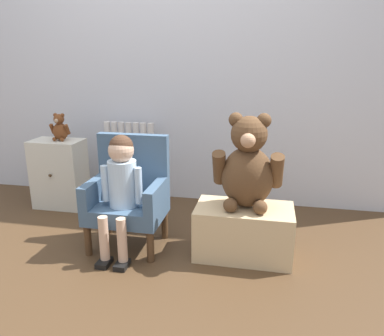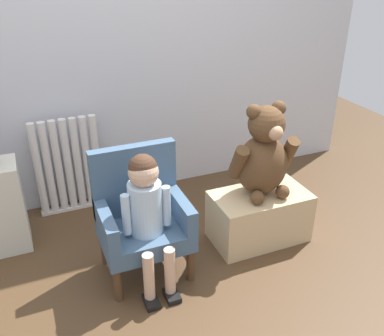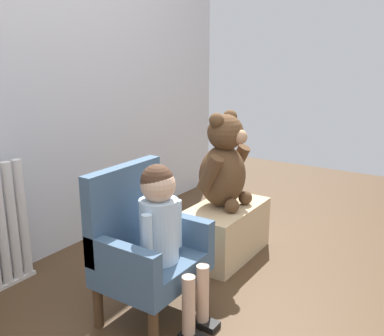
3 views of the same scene
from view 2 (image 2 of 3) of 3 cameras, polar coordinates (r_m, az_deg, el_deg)
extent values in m
plane|color=#49321E|center=(2.20, -1.16, -19.19)|extent=(6.00, 6.00, 0.00)
cube|color=silver|center=(2.82, -11.84, 18.66)|extent=(3.80, 0.05, 2.40)
cylinder|color=silver|center=(2.90, -19.80, -0.23)|extent=(0.05, 0.05, 0.63)
cylinder|color=silver|center=(2.90, -18.60, -0.01)|extent=(0.05, 0.05, 0.63)
cylinder|color=silver|center=(2.90, -17.39, 0.21)|extent=(0.05, 0.05, 0.63)
cylinder|color=silver|center=(2.91, -16.19, 0.42)|extent=(0.05, 0.05, 0.63)
cylinder|color=silver|center=(2.91, -14.99, 0.63)|extent=(0.05, 0.05, 0.63)
cylinder|color=silver|center=(2.92, -13.80, 0.85)|extent=(0.05, 0.05, 0.63)
cylinder|color=silver|center=(2.93, -12.61, 1.06)|extent=(0.05, 0.05, 0.63)
cube|color=silver|center=(3.06, -15.41, -5.03)|extent=(0.43, 0.05, 0.02)
cube|color=#405B76|center=(2.31, -6.28, -8.80)|extent=(0.46, 0.37, 0.10)
cube|color=#405B76|center=(2.30, -7.73, -1.60)|extent=(0.46, 0.06, 0.40)
cube|color=#405B76|center=(2.21, -11.42, -7.33)|extent=(0.06, 0.37, 0.14)
cube|color=#405B76|center=(2.29, -1.66, -5.30)|extent=(0.06, 0.37, 0.14)
cylinder|color=#4C331E|center=(2.25, -9.86, -15.04)|extent=(0.04, 0.04, 0.19)
cylinder|color=#4C331E|center=(2.33, -0.21, -12.75)|extent=(0.04, 0.04, 0.19)
cylinder|color=#4C331E|center=(2.49, -11.58, -10.49)|extent=(0.04, 0.04, 0.19)
cylinder|color=#4C331E|center=(2.56, -2.88, -8.61)|extent=(0.04, 0.04, 0.19)
cylinder|color=silver|center=(2.17, -6.22, -5.33)|extent=(0.17, 0.17, 0.28)
sphere|color=#D8AD8E|center=(2.07, -6.51, -0.57)|extent=(0.15, 0.15, 0.15)
sphere|color=#472D1E|center=(2.06, -6.57, -0.05)|extent=(0.14, 0.14, 0.14)
cylinder|color=#D8AD8E|center=(2.17, -5.78, -14.19)|extent=(0.06, 0.06, 0.26)
cube|color=black|center=(2.26, -5.44, -17.30)|extent=(0.07, 0.11, 0.03)
cylinder|color=#D8AD8E|center=(2.20, -2.97, -13.51)|extent=(0.06, 0.06, 0.26)
cube|color=black|center=(2.28, -2.70, -16.61)|extent=(0.07, 0.11, 0.03)
cylinder|color=silver|center=(2.13, -8.78, -6.15)|extent=(0.04, 0.04, 0.22)
cylinder|color=silver|center=(2.18, -3.42, -5.04)|extent=(0.04, 0.04, 0.22)
cube|color=#D0B181|center=(2.63, 8.92, -6.38)|extent=(0.57, 0.32, 0.31)
ellipsoid|color=brown|center=(2.48, 9.28, 0.40)|extent=(0.30, 0.26, 0.36)
sphere|color=brown|center=(2.37, 9.91, 5.78)|extent=(0.21, 0.21, 0.21)
sphere|color=tan|center=(2.31, 11.08, 4.62)|extent=(0.08, 0.08, 0.08)
sphere|color=brown|center=(2.32, 8.25, 7.43)|extent=(0.08, 0.08, 0.08)
sphere|color=brown|center=(2.40, 11.48, 7.84)|extent=(0.08, 0.08, 0.08)
cylinder|color=brown|center=(2.38, 6.18, 0.74)|extent=(0.08, 0.16, 0.22)
cylinder|color=brown|center=(2.54, 12.68, 1.99)|extent=(0.08, 0.16, 0.22)
sphere|color=brown|center=(2.43, 8.70, -3.92)|extent=(0.08, 0.08, 0.08)
sphere|color=brown|center=(2.51, 11.97, -3.13)|extent=(0.08, 0.08, 0.08)
camera|label=1|loc=(1.40, 70.11, -10.66)|focal=35.00mm
camera|label=3|loc=(1.20, -66.22, -11.24)|focal=40.00mm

